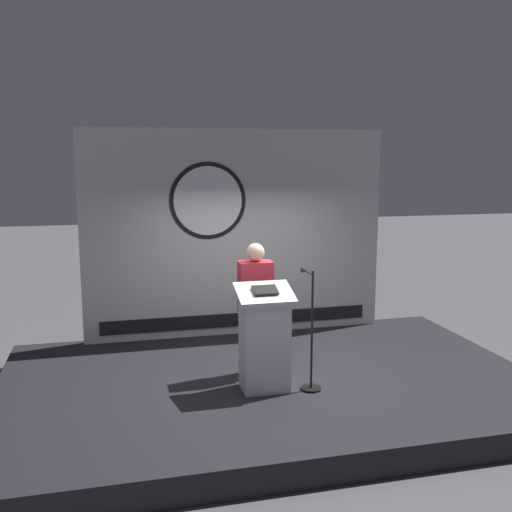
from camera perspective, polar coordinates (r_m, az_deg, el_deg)
ground_plane at (r=7.38m, az=1.28°, el=-13.81°), size 40.00×40.00×0.00m
stage_platform at (r=7.32m, az=1.29°, el=-12.73°), size 6.40×4.00×0.30m
banner_display at (r=8.63m, az=-1.97°, el=2.19°), size 4.48×0.12×3.04m
podium at (r=6.70m, az=0.83°, el=-8.14°), size 0.64×0.49×1.22m
speaker_person at (r=7.09m, az=-0.05°, el=-5.13°), size 0.40×0.26×1.63m
microphone_stand at (r=6.79m, az=5.31°, el=-8.92°), size 0.24×0.49×1.39m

